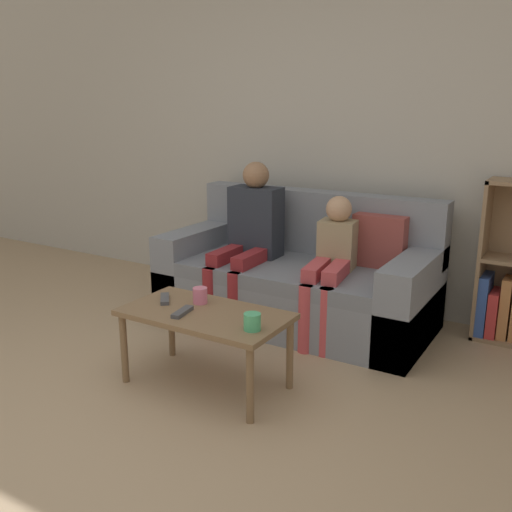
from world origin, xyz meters
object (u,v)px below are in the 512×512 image
object	(u,v)px
person_adult	(250,230)
cup_far	(200,295)
cup_near	(252,322)
coffee_table	(205,320)
tv_remote_1	(165,299)
person_child	(331,259)
tv_remote_0	(182,312)
couch	(299,281)

from	to	relation	value
person_adult	cup_far	size ratio (longest dim) A/B	12.47
cup_near	cup_far	distance (m)	0.49
coffee_table	tv_remote_1	size ratio (longest dim) A/B	5.64
person_child	tv_remote_0	distance (m)	1.17
couch	person_adult	world-z (taller)	person_adult
coffee_table	tv_remote_0	xyz separation A→B (m)	(-0.09, -0.09, 0.06)
couch	person_child	size ratio (longest dim) A/B	2.04
cup_near	tv_remote_1	distance (m)	0.67
cup_near	tv_remote_0	distance (m)	0.44
cup_near	person_child	bearing A→B (deg)	93.13
person_child	person_adult	bearing A→B (deg)	167.78
person_adult	tv_remote_0	world-z (taller)	person_adult
coffee_table	person_adult	bearing A→B (deg)	109.15
person_adult	tv_remote_1	size ratio (longest dim) A/B	6.99
tv_remote_1	cup_far	bearing A→B (deg)	-19.62
cup_far	tv_remote_1	world-z (taller)	cup_far
cup_near	cup_far	size ratio (longest dim) A/B	0.96
cup_far	tv_remote_0	size ratio (longest dim) A/B	0.52
cup_near	tv_remote_1	world-z (taller)	cup_near
person_child	tv_remote_0	bearing A→B (deg)	-117.13
person_child	tv_remote_1	distance (m)	1.16
cup_near	cup_far	bearing A→B (deg)	158.10
tv_remote_0	tv_remote_1	size ratio (longest dim) A/B	1.09
cup_far	tv_remote_0	distance (m)	0.19
coffee_table	cup_far	size ratio (longest dim) A/B	10.06
coffee_table	tv_remote_1	bearing A→B (deg)	174.88
cup_far	person_child	bearing A→B (deg)	66.48
tv_remote_1	coffee_table	bearing A→B (deg)	-44.88
person_adult	cup_near	world-z (taller)	person_adult
person_child	cup_far	bearing A→B (deg)	-121.75
cup_near	tv_remote_0	xyz separation A→B (m)	(-0.44, -0.00, -0.03)
couch	tv_remote_0	distance (m)	1.25
cup_far	tv_remote_0	bearing A→B (deg)	-83.75
tv_remote_0	person_adult	bearing A→B (deg)	94.69
coffee_table	person_adult	distance (m)	1.16
coffee_table	cup_far	distance (m)	0.17
coffee_table	person_child	size ratio (longest dim) A/B	0.98
cup_near	coffee_table	bearing A→B (deg)	166.54
cup_near	person_adult	bearing A→B (deg)	122.20
couch	cup_far	distance (m)	1.07
person_child	tv_remote_1	size ratio (longest dim) A/B	5.79
couch	coffee_table	bearing A→B (deg)	-89.27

